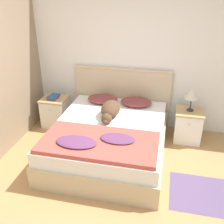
{
  "coord_description": "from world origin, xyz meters",
  "views": [
    {
      "loc": [
        0.74,
        -2.35,
        2.45
      ],
      "look_at": [
        -0.06,
        1.22,
        0.64
      ],
      "focal_mm": 42.0,
      "sensor_mm": 36.0,
      "label": 1
    }
  ],
  "objects_px": {
    "nightstand_right": "(188,125)",
    "table_lamp": "(192,94)",
    "dog": "(110,110)",
    "pillow_left": "(103,99)",
    "book_stack": "(53,97)",
    "pillow_right": "(136,102)",
    "nightstand_left": "(55,111)",
    "bed": "(109,139)"
  },
  "relations": [
    {
      "from": "nightstand_right",
      "to": "table_lamp",
      "type": "height_order",
      "value": "table_lamp"
    },
    {
      "from": "dog",
      "to": "pillow_left",
      "type": "bearing_deg",
      "value": 116.64
    },
    {
      "from": "book_stack",
      "to": "table_lamp",
      "type": "bearing_deg",
      "value": 0.79
    },
    {
      "from": "table_lamp",
      "to": "pillow_right",
      "type": "bearing_deg",
      "value": 177.5
    },
    {
      "from": "nightstand_right",
      "to": "table_lamp",
      "type": "bearing_deg",
      "value": 90.0
    },
    {
      "from": "dog",
      "to": "table_lamp",
      "type": "xyz_separation_m",
      "value": [
        1.25,
        0.48,
        0.19
      ]
    },
    {
      "from": "nightstand_left",
      "to": "pillow_left",
      "type": "bearing_deg",
      "value": 3.64
    },
    {
      "from": "nightstand_left",
      "to": "dog",
      "type": "relative_size",
      "value": 0.78
    },
    {
      "from": "book_stack",
      "to": "nightstand_right",
      "type": "bearing_deg",
      "value": 0.36
    },
    {
      "from": "nightstand_right",
      "to": "dog",
      "type": "distance_m",
      "value": 1.38
    },
    {
      "from": "bed",
      "to": "pillow_left",
      "type": "distance_m",
      "value": 0.89
    },
    {
      "from": "nightstand_right",
      "to": "book_stack",
      "type": "distance_m",
      "value": 2.44
    },
    {
      "from": "nightstand_left",
      "to": "pillow_left",
      "type": "height_order",
      "value": "pillow_left"
    },
    {
      "from": "pillow_right",
      "to": "dog",
      "type": "bearing_deg",
      "value": -123.05
    },
    {
      "from": "pillow_left",
      "to": "book_stack",
      "type": "bearing_deg",
      "value": -175.42
    },
    {
      "from": "nightstand_right",
      "to": "pillow_left",
      "type": "distance_m",
      "value": 1.54
    },
    {
      "from": "pillow_left",
      "to": "pillow_right",
      "type": "xyz_separation_m",
      "value": [
        0.6,
        0.0,
        0.0
      ]
    },
    {
      "from": "bed",
      "to": "table_lamp",
      "type": "height_order",
      "value": "table_lamp"
    },
    {
      "from": "nightstand_left",
      "to": "nightstand_right",
      "type": "height_order",
      "value": "same"
    },
    {
      "from": "nightstand_right",
      "to": "pillow_right",
      "type": "relative_size",
      "value": 1.02
    },
    {
      "from": "dog",
      "to": "book_stack",
      "type": "distance_m",
      "value": 1.26
    },
    {
      "from": "dog",
      "to": "book_stack",
      "type": "relative_size",
      "value": 2.89
    },
    {
      "from": "nightstand_left",
      "to": "nightstand_right",
      "type": "relative_size",
      "value": 1.0
    },
    {
      "from": "nightstand_left",
      "to": "book_stack",
      "type": "distance_m",
      "value": 0.3
    },
    {
      "from": "bed",
      "to": "pillow_right",
      "type": "height_order",
      "value": "pillow_right"
    },
    {
      "from": "bed",
      "to": "nightstand_left",
      "type": "xyz_separation_m",
      "value": [
        -1.21,
        0.71,
        0.01
      ]
    },
    {
      "from": "pillow_left",
      "to": "book_stack",
      "type": "xyz_separation_m",
      "value": [
        -0.91,
        -0.07,
        -0.02
      ]
    },
    {
      "from": "pillow_right",
      "to": "dog",
      "type": "relative_size",
      "value": 0.77
    },
    {
      "from": "bed",
      "to": "nightstand_right",
      "type": "distance_m",
      "value": 1.4
    },
    {
      "from": "nightstand_left",
      "to": "book_stack",
      "type": "bearing_deg",
      "value": -102.15
    },
    {
      "from": "pillow_left",
      "to": "pillow_right",
      "type": "relative_size",
      "value": 1.0
    },
    {
      "from": "book_stack",
      "to": "nightstand_left",
      "type": "bearing_deg",
      "value": 77.85
    },
    {
      "from": "nightstand_right",
      "to": "table_lamp",
      "type": "relative_size",
      "value": 1.44
    },
    {
      "from": "nightstand_right",
      "to": "pillow_right",
      "type": "distance_m",
      "value": 0.97
    },
    {
      "from": "nightstand_left",
      "to": "nightstand_right",
      "type": "xyz_separation_m",
      "value": [
        2.42,
        0.0,
        0.0
      ]
    },
    {
      "from": "nightstand_right",
      "to": "pillow_left",
      "type": "bearing_deg",
      "value": 177.8
    },
    {
      "from": "pillow_left",
      "to": "pillow_right",
      "type": "distance_m",
      "value": 0.6
    },
    {
      "from": "nightstand_left",
      "to": "book_stack",
      "type": "xyz_separation_m",
      "value": [
        -0.0,
        -0.02,
        0.3
      ]
    },
    {
      "from": "bed",
      "to": "book_stack",
      "type": "height_order",
      "value": "book_stack"
    },
    {
      "from": "pillow_left",
      "to": "table_lamp",
      "type": "xyz_separation_m",
      "value": [
        1.51,
        -0.04,
        0.24
      ]
    },
    {
      "from": "bed",
      "to": "nightstand_left",
      "type": "bearing_deg",
      "value": 149.49
    },
    {
      "from": "dog",
      "to": "table_lamp",
      "type": "height_order",
      "value": "table_lamp"
    }
  ]
}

